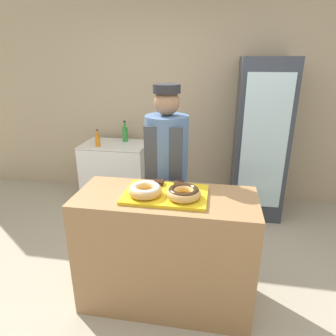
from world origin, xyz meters
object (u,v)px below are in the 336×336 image
donut_chocolate_glaze (184,192)px  brownie_back_right (179,184)px  bottle_orange (98,140)px  donut_light_glaze (145,190)px  brownie_back_left (159,183)px  baker_person (167,174)px  beverage_fridge (260,140)px  chest_freezer (116,172)px  bottle_green (125,134)px  serving_tray (166,194)px

donut_chocolate_glaze → brownie_back_right: donut_chocolate_glaze is taller
donut_chocolate_glaze → bottle_orange: 2.10m
donut_light_glaze → brownie_back_left: 0.21m
baker_person → beverage_fridge: size_ratio=0.88×
brownie_back_right → bottle_orange: size_ratio=0.32×
chest_freezer → bottle_orange: 0.54m
brownie_back_left → bottle_green: (-0.82, 1.73, -0.06)m
donut_chocolate_glaze → brownie_back_left: bearing=137.3°
serving_tray → donut_chocolate_glaze: size_ratio=2.49×
serving_tray → baker_person: 0.57m
brownie_back_right → baker_person: bearing=112.1°
donut_light_glaze → bottle_green: bearing=111.5°
donut_light_glaze → baker_person: (0.05, 0.62, -0.12)m
donut_light_glaze → beverage_fridge: 2.04m
donut_light_glaze → chest_freezer: 2.08m
donut_chocolate_glaze → chest_freezer: size_ratio=0.28×
donut_chocolate_glaze → bottle_orange: size_ratio=1.10×
serving_tray → donut_light_glaze: donut_light_glaze is taller
brownie_back_left → brownie_back_right: same height
bottle_orange → beverage_fridge: bearing=4.2°
baker_person → bottle_orange: baker_person is taller
beverage_fridge → brownie_back_right: bearing=-116.2°
bottle_orange → serving_tray: bearing=-53.4°
baker_person → beverage_fridge: beverage_fridge is taller
donut_light_glaze → chest_freezer: (-0.87, 1.79, -0.60)m
beverage_fridge → donut_chocolate_glaze: bearing=-112.0°
donut_chocolate_glaze → bottle_orange: donut_chocolate_glaze is taller
serving_tray → donut_light_glaze: size_ratio=2.49×
bottle_green → bottle_orange: (-0.27, -0.30, -0.02)m
donut_light_glaze → baker_person: size_ratio=0.14×
bottle_orange → donut_light_glaze: bearing=-57.7°
beverage_fridge → chest_freezer: (-1.86, 0.01, -0.54)m
donut_light_glaze → brownie_back_left: (0.06, 0.20, -0.02)m
donut_chocolate_glaze → beverage_fridge: (0.72, 1.78, -0.06)m
brownie_back_left → beverage_fridge: size_ratio=0.04×
brownie_back_left → brownie_back_right: (0.16, 0.00, 0.00)m
serving_tray → brownie_back_left: (-0.08, 0.14, 0.03)m
donut_light_glaze → beverage_fridge: size_ratio=0.13×
beverage_fridge → bottle_green: beverage_fridge is taller
brownie_back_left → bottle_green: bearing=115.3°
beverage_fridge → chest_freezer: bearing=179.8°
chest_freezer → bottle_green: bearing=52.7°
serving_tray → bottle_green: 2.08m
donut_chocolate_glaze → baker_person: baker_person is taller
donut_chocolate_glaze → beverage_fridge: size_ratio=0.13×
donut_light_glaze → bottle_orange: donut_light_glaze is taller
chest_freezer → bottle_orange: (-0.17, -0.15, 0.49)m
donut_chocolate_glaze → brownie_back_right: size_ratio=3.40×
donut_light_glaze → brownie_back_right: 0.30m
chest_freezer → bottle_orange: size_ratio=3.88×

